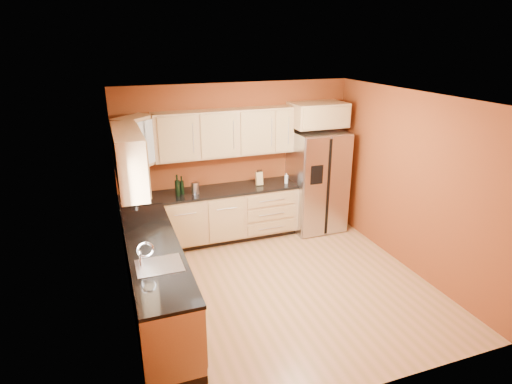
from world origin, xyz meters
TOP-DOWN VIEW (x-y plane):
  - floor at (0.00, 0.00)m, footprint 4.00×4.00m
  - ceiling at (0.00, 0.00)m, footprint 4.00×4.00m
  - wall_back at (0.00, 2.00)m, footprint 4.00×0.04m
  - wall_front at (0.00, -2.00)m, footprint 4.00×0.04m
  - wall_left at (-2.00, 0.00)m, footprint 0.04×4.00m
  - wall_right at (2.00, 0.00)m, footprint 0.04×4.00m
  - base_cabinets_back at (-0.55, 1.70)m, footprint 2.90×0.60m
  - base_cabinets_left at (-1.70, 0.00)m, footprint 0.60×2.80m
  - countertop_back at (-0.55, 1.69)m, footprint 2.90×0.62m
  - countertop_left at (-1.69, 0.00)m, footprint 0.62×2.80m
  - upper_cabinets_back at (-0.25, 1.83)m, footprint 2.30×0.33m
  - upper_cabinets_left at (-1.83, 0.72)m, footprint 0.33×1.35m
  - corner_upper_cabinet at (-1.67, 1.67)m, footprint 0.67×0.67m
  - over_fridge_cabinet at (1.35, 1.70)m, footprint 0.92×0.60m
  - refrigerator at (1.35, 1.62)m, footprint 0.90×0.75m
  - window at (-1.98, -0.50)m, footprint 0.03×0.90m
  - sink_faucet at (-1.69, -0.50)m, footprint 0.50×0.42m
  - canister_left at (-0.82, 1.63)m, footprint 0.14×0.14m
  - canister_right at (-1.77, 1.72)m, footprint 0.13×0.13m
  - wine_bottle_a at (-1.02, 1.69)m, footprint 0.08×0.08m
  - wine_bottle_b at (-1.10, 1.63)m, footprint 0.09×0.09m
  - knife_block at (0.29, 1.70)m, footprint 0.12×0.11m
  - soap_dispenser at (0.76, 1.61)m, footprint 0.08×0.08m

SIDE VIEW (x-z plane):
  - floor at x=0.00m, z-range 0.00..0.00m
  - base_cabinets_back at x=-0.55m, z-range 0.00..0.88m
  - base_cabinets_left at x=-1.70m, z-range 0.00..0.88m
  - refrigerator at x=1.35m, z-range 0.00..1.78m
  - countertop_back at x=-0.55m, z-range 0.88..0.92m
  - countertop_left at x=-1.69m, z-range 0.88..0.92m
  - soap_dispenser at x=0.76m, z-range 0.92..1.10m
  - canister_right at x=-1.77m, z-range 0.92..1.10m
  - canister_left at x=-0.82m, z-range 0.92..1.11m
  - knife_block at x=0.29m, z-range 0.92..1.14m
  - wine_bottle_a at x=-1.02m, z-range 0.92..1.22m
  - sink_faucet at x=-1.69m, z-range 0.92..1.22m
  - wine_bottle_b at x=-1.10m, z-range 0.92..1.27m
  - wall_back at x=0.00m, z-range 0.00..2.60m
  - wall_front at x=0.00m, z-range 0.00..2.60m
  - wall_left at x=-2.00m, z-range 0.00..2.60m
  - wall_right at x=2.00m, z-range 0.00..2.60m
  - window at x=-1.98m, z-range 1.05..2.05m
  - upper_cabinets_back at x=-0.25m, z-range 1.45..2.20m
  - upper_cabinets_left at x=-1.83m, z-range 1.45..2.20m
  - corner_upper_cabinet at x=-1.67m, z-range 1.45..2.20m
  - over_fridge_cabinet at x=1.35m, z-range 1.85..2.25m
  - ceiling at x=0.00m, z-range 2.60..2.60m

